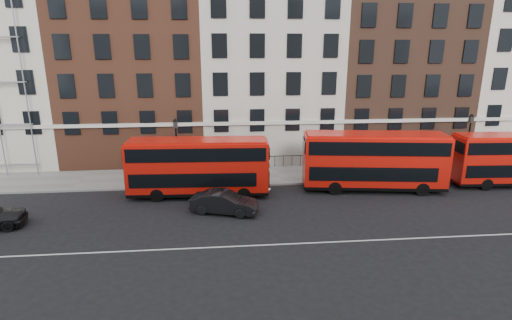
{
  "coord_description": "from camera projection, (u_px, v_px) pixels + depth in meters",
  "views": [
    {
      "loc": [
        -4.98,
        -22.13,
        10.73
      ],
      "look_at": [
        -2.45,
        5.0,
        3.0
      ],
      "focal_mm": 28.0,
      "sensor_mm": 36.0,
      "label": 1
    }
  ],
  "objects": [
    {
      "name": "road_centre_line",
      "position": [
        310.0,
        243.0,
        22.66
      ],
      "size": [
        70.0,
        0.12,
        0.01
      ],
      "primitive_type": "cube",
      "color": "white",
      "rests_on": "ground"
    },
    {
      "name": "ground",
      "position": [
        303.0,
        228.0,
        24.57
      ],
      "size": [
        120.0,
        120.0,
        0.0
      ],
      "primitive_type": "plane",
      "color": "black",
      "rests_on": "ground"
    },
    {
      "name": "iron_railings",
      "position": [
        275.0,
        161.0,
        36.56
      ],
      "size": [
        6.6,
        0.06,
        1.0
      ],
      "primitive_type": null,
      "color": "black",
      "rests_on": "pavement"
    },
    {
      "name": "lamp_post_left",
      "position": [
        177.0,
        149.0,
        31.2
      ],
      "size": [
        0.44,
        0.44,
        5.33
      ],
      "color": "black",
      "rests_on": "pavement"
    },
    {
      "name": "kerb",
      "position": [
        283.0,
        184.0,
        32.22
      ],
      "size": [
        80.0,
        0.3,
        0.16
      ],
      "primitive_type": "cube",
      "color": "gray",
      "rests_on": "ground"
    },
    {
      "name": "lamp_post_right",
      "position": [
        468.0,
        142.0,
        33.37
      ],
      "size": [
        0.44,
        0.44,
        5.33
      ],
      "color": "black",
      "rests_on": "pavement"
    },
    {
      "name": "car_front",
      "position": [
        224.0,
        202.0,
        26.61
      ],
      "size": [
        4.75,
        2.82,
        1.48
      ],
      "primitive_type": "imported",
      "rotation": [
        0.0,
        0.0,
        1.27
      ],
      "color": "black",
      "rests_on": "ground"
    },
    {
      "name": "bus_c",
      "position": [
        373.0,
        160.0,
        30.44
      ],
      "size": [
        10.95,
        3.95,
        4.5
      ],
      "rotation": [
        0.0,
        0.0,
        -0.13
      ],
      "color": "red",
      "rests_on": "ground"
    },
    {
      "name": "building_terrace",
      "position": [
        266.0,
        52.0,
        38.88
      ],
      "size": [
        64.0,
        11.95,
        22.0
      ],
      "color": "beige",
      "rests_on": "ground"
    },
    {
      "name": "bus_b",
      "position": [
        198.0,
        166.0,
        29.28
      ],
      "size": [
        10.38,
        2.94,
        4.32
      ],
      "rotation": [
        0.0,
        0.0,
        -0.04
      ],
      "color": "red",
      "rests_on": "ground"
    },
    {
      "name": "pavement",
      "position": [
        278.0,
        174.0,
        34.61
      ],
      "size": [
        80.0,
        5.0,
        0.15
      ],
      "primitive_type": "cube",
      "color": "gray",
      "rests_on": "ground"
    }
  ]
}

